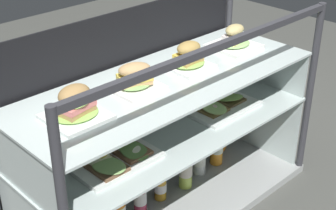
% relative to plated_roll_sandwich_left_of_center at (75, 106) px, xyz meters
% --- Properties ---
extents(ground_plane, '(6.00, 6.00, 0.02)m').
position_rel_plated_roll_sandwich_left_of_center_xyz_m(ground_plane, '(0.46, 0.01, -0.72)').
color(ground_plane, '#464742').
rests_on(ground_plane, ground).
extents(case_base_deck, '(1.42, 0.55, 0.04)m').
position_rel_plated_roll_sandwich_left_of_center_xyz_m(case_base_deck, '(0.46, 0.01, -0.69)').
color(case_base_deck, '#9DA09F').
rests_on(case_base_deck, ground).
extents(case_frame, '(1.42, 0.55, 0.90)m').
position_rel_plated_roll_sandwich_left_of_center_xyz_m(case_frame, '(0.46, 0.17, -0.22)').
color(case_frame, '#333338').
rests_on(case_frame, ground).
extents(riser_lower_tier, '(1.35, 0.49, 0.38)m').
position_rel_plated_roll_sandwich_left_of_center_xyz_m(riser_lower_tier, '(0.46, 0.01, -0.48)').
color(riser_lower_tier, silver).
rests_on(riser_lower_tier, case_base_deck).
extents(shelf_lower_glass, '(1.37, 0.50, 0.01)m').
position_rel_plated_roll_sandwich_left_of_center_xyz_m(shelf_lower_glass, '(0.46, 0.01, -0.29)').
color(shelf_lower_glass, silver).
rests_on(shelf_lower_glass, riser_lower_tier).
extents(riser_upper_tier, '(1.35, 0.49, 0.22)m').
position_rel_plated_roll_sandwich_left_of_center_xyz_m(riser_upper_tier, '(0.46, 0.01, -0.17)').
color(riser_upper_tier, silver).
rests_on(riser_upper_tier, shelf_lower_glass).
extents(shelf_upper_glass, '(1.37, 0.50, 0.01)m').
position_rel_plated_roll_sandwich_left_of_center_xyz_m(shelf_upper_glass, '(0.46, 0.01, -0.05)').
color(shelf_upper_glass, silver).
rests_on(shelf_upper_glass, riser_upper_tier).
extents(plated_roll_sandwich_left_of_center, '(0.20, 0.20, 0.13)m').
position_rel_plated_roll_sandwich_left_of_center_xyz_m(plated_roll_sandwich_left_of_center, '(0.00, 0.00, 0.00)').
color(plated_roll_sandwich_left_of_center, white).
rests_on(plated_roll_sandwich_left_of_center, shelf_upper_glass).
extents(plated_roll_sandwich_near_left_corner, '(0.19, 0.19, 0.11)m').
position_rel_plated_roll_sandwich_left_of_center_xyz_m(plated_roll_sandwich_near_left_corner, '(0.30, 0.04, -0.01)').
color(plated_roll_sandwich_near_left_corner, white).
rests_on(plated_roll_sandwich_near_left_corner, shelf_upper_glass).
extents(plated_roll_sandwich_far_left, '(0.18, 0.18, 0.12)m').
position_rel_plated_roll_sandwich_left_of_center_xyz_m(plated_roll_sandwich_far_left, '(0.60, 0.03, -0.00)').
color(plated_roll_sandwich_far_left, white).
rests_on(plated_roll_sandwich_far_left, shelf_upper_glass).
extents(plated_roll_sandwich_near_right_corner, '(0.21, 0.21, 0.11)m').
position_rel_plated_roll_sandwich_left_of_center_xyz_m(plated_roll_sandwich_near_right_corner, '(0.92, 0.05, -0.01)').
color(plated_roll_sandwich_near_right_corner, white).
rests_on(plated_roll_sandwich_near_right_corner, shelf_upper_glass).
extents(open_sandwich_tray_far_left, '(0.34, 0.38, 0.06)m').
position_rel_plated_roll_sandwich_left_of_center_xyz_m(open_sandwich_tray_far_left, '(0.14, 0.02, -0.26)').
color(open_sandwich_tray_far_left, white).
rests_on(open_sandwich_tray_far_left, shelf_lower_glass).
extents(open_sandwich_tray_left_of_center, '(0.34, 0.36, 0.06)m').
position_rel_plated_roll_sandwich_left_of_center_xyz_m(open_sandwich_tray_left_of_center, '(0.76, 0.03, -0.26)').
color(open_sandwich_tray_left_of_center, white).
rests_on(open_sandwich_tray_left_of_center, shelf_lower_glass).
extents(juice_bottle_back_center, '(0.07, 0.07, 0.22)m').
position_rel_plated_roll_sandwich_left_of_center_xyz_m(juice_bottle_back_center, '(0.18, 0.03, -0.58)').
color(juice_bottle_back_center, orange).
rests_on(juice_bottle_back_center, case_base_deck).
extents(juice_bottle_front_middle, '(0.06, 0.06, 0.21)m').
position_rel_plated_roll_sandwich_left_of_center_xyz_m(juice_bottle_front_middle, '(0.31, 0.04, -0.58)').
color(juice_bottle_front_middle, '#9E2743').
rests_on(juice_bottle_front_middle, case_base_deck).
extents(juice_bottle_front_second, '(0.06, 0.06, 0.20)m').
position_rel_plated_roll_sandwich_left_of_center_xyz_m(juice_bottle_front_second, '(0.45, 0.05, -0.59)').
color(juice_bottle_front_second, gold).
rests_on(juice_bottle_front_second, case_base_deck).
extents(juice_bottle_front_left_end, '(0.07, 0.07, 0.24)m').
position_rel_plated_roll_sandwich_left_of_center_xyz_m(juice_bottle_front_left_end, '(0.60, 0.03, -0.57)').
color(juice_bottle_front_left_end, '#BAD750').
rests_on(juice_bottle_front_left_end, case_base_deck).
extents(juice_bottle_back_right, '(0.07, 0.07, 0.21)m').
position_rel_plated_roll_sandwich_left_of_center_xyz_m(juice_bottle_back_right, '(0.72, 0.06, -0.59)').
color(juice_bottle_back_right, white).
rests_on(juice_bottle_back_right, case_base_deck).
extents(juice_bottle_tucked_behind, '(0.07, 0.07, 0.26)m').
position_rel_plated_roll_sandwich_left_of_center_xyz_m(juice_bottle_tucked_behind, '(0.85, 0.06, -0.56)').
color(juice_bottle_tucked_behind, orange).
rests_on(juice_bottle_tucked_behind, case_base_deck).
extents(orange_fruit_beside_bottles, '(0.08, 0.08, 0.08)m').
position_rel_plated_roll_sandwich_left_of_center_xyz_m(orange_fruit_beside_bottles, '(0.94, 0.12, -0.63)').
color(orange_fruit_beside_bottles, orange).
rests_on(orange_fruit_beside_bottles, case_base_deck).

